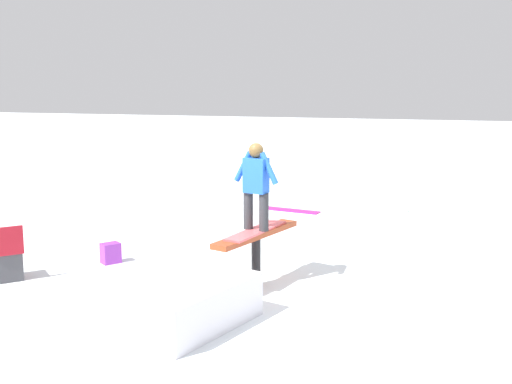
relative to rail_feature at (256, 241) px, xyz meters
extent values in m
plane|color=white|center=(0.00, 0.00, -0.69)|extent=(60.00, 60.00, 0.00)
cylinder|color=black|center=(0.00, 0.00, -0.31)|extent=(0.14, 0.14, 0.76)
cube|color=#A53F1E|center=(0.00, 0.00, 0.11)|extent=(1.86, 0.97, 0.08)
cube|color=white|center=(-1.71, 0.70, -0.40)|extent=(2.23, 2.07, 0.59)
cube|color=#F15D60|center=(0.00, 0.00, 0.16)|extent=(1.44, 0.70, 0.03)
cylinder|color=#313237|center=(-0.04, -0.13, 0.46)|extent=(0.14, 0.14, 0.56)
cylinder|color=#313237|center=(0.04, 0.13, 0.46)|extent=(0.14, 0.14, 0.56)
cube|color=blue|center=(0.00, 0.00, 1.00)|extent=(0.30, 0.39, 0.52)
cylinder|color=blue|center=(-0.06, -0.20, 1.11)|extent=(0.17, 0.32, 0.47)
cylinder|color=blue|center=(0.06, 0.20, 1.11)|extent=(0.17, 0.32, 0.47)
sphere|color=brown|center=(0.00, 0.00, 1.37)|extent=(0.22, 0.22, 0.22)
cube|color=#C2228F|center=(5.34, 0.33, -0.68)|extent=(0.60, 1.36, 0.02)
cube|color=white|center=(6.01, -1.60, -0.68)|extent=(0.81, 1.38, 0.02)
cube|color=#3F3F44|center=(-0.36, 3.93, -0.47)|extent=(0.28, 0.32, 0.44)
cube|color=#3F3F44|center=(-0.63, 3.70, -0.47)|extent=(0.28, 0.32, 0.44)
cube|color=#AF1825|center=(-0.50, 3.82, -0.23)|extent=(0.62, 0.62, 0.04)
cube|color=#AF1825|center=(-0.65, 3.68, -0.01)|extent=(0.31, 0.36, 0.40)
cube|color=purple|center=(0.67, 2.62, -0.52)|extent=(0.37, 0.36, 0.34)
camera|label=1|loc=(-10.06, -2.12, 2.70)|focal=50.00mm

